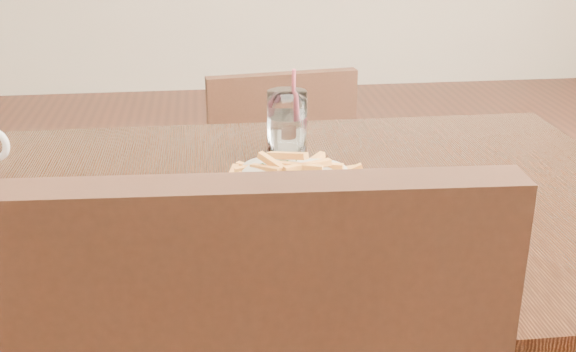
{
  "coord_description": "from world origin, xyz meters",
  "views": [
    {
      "loc": [
        -0.1,
        -1.02,
        1.2
      ],
      "look_at": [
        0.01,
        -0.07,
        0.82
      ],
      "focal_mm": 45.0,
      "sensor_mm": 36.0,
      "label": 1
    }
  ],
  "objects": [
    {
      "name": "loaded_fries",
      "position": [
        0.01,
        -0.07,
        0.81
      ],
      "size": [
        0.29,
        0.25,
        0.08
      ],
      "color": "#F2A44A",
      "rests_on": "fries_plate"
    },
    {
      "name": "table",
      "position": [
        0.0,
        0.0,
        0.67
      ],
      "size": [
        1.2,
        0.8,
        0.75
      ],
      "color": "black",
      "rests_on": "ground"
    },
    {
      "name": "cutlery",
      "position": [
        -0.23,
        -0.04,
        0.76
      ],
      "size": [
        0.18,
        0.08,
        0.01
      ],
      "color": "silver",
      "rests_on": "napkin"
    },
    {
      "name": "chair_far",
      "position": [
        0.07,
        0.73,
        0.45
      ],
      "size": [
        0.41,
        0.41,
        0.79
      ],
      "color": "#321B10",
      "rests_on": "ground"
    },
    {
      "name": "fries_plate",
      "position": [
        0.01,
        -0.07,
        0.76
      ],
      "size": [
        0.4,
        0.37,
        0.02
      ],
      "color": "white",
      "rests_on": "table"
    },
    {
      "name": "napkin",
      "position": [
        -0.23,
        -0.04,
        0.75
      ],
      "size": [
        0.23,
        0.21,
        0.01
      ],
      "primitive_type": "cube",
      "rotation": [
        0.0,
        0.0,
        0.55
      ],
      "color": "white",
      "rests_on": "table"
    },
    {
      "name": "water_glass",
      "position": [
        0.04,
        0.21,
        0.8
      ],
      "size": [
        0.07,
        0.07,
        0.16
      ],
      "color": "white",
      "rests_on": "table"
    }
  ]
}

